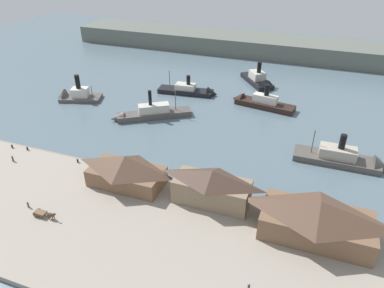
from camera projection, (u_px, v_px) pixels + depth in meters
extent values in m
plane|color=slate|center=(153.00, 169.00, 91.69)|extent=(320.00, 320.00, 0.00)
cube|color=#9E9384|center=(106.00, 224.00, 73.63)|extent=(110.00, 36.00, 1.20)
cube|color=gray|center=(146.00, 175.00, 88.53)|extent=(110.00, 0.80, 1.00)
cube|color=brown|center=(127.00, 176.00, 83.45)|extent=(17.11, 8.62, 4.10)
pyramid|color=brown|center=(125.00, 163.00, 81.52)|extent=(17.45, 9.05, 3.49)
cube|color=#847056|center=(212.00, 191.00, 77.58)|extent=(16.36, 7.06, 5.50)
pyramid|color=#473328|center=(212.00, 176.00, 75.52)|extent=(16.69, 7.41, 2.56)
cube|color=brown|center=(316.00, 225.00, 68.98)|extent=(20.78, 10.27, 5.00)
pyramid|color=brown|center=(320.00, 209.00, 66.87)|extent=(21.20, 10.79, 3.27)
cube|color=brown|center=(40.00, 213.00, 74.47)|extent=(2.52, 1.45, 0.50)
cylinder|color=#4C3828|center=(40.00, 211.00, 75.41)|extent=(1.20, 0.10, 1.20)
cylinder|color=#4C3828|center=(35.00, 215.00, 74.24)|extent=(1.20, 0.10, 1.20)
ellipsoid|color=#473323|center=(51.00, 215.00, 73.55)|extent=(2.00, 0.70, 0.90)
ellipsoid|color=#473323|center=(54.00, 214.00, 72.94)|extent=(0.70, 0.32, 0.44)
cylinder|color=#473323|center=(54.00, 217.00, 73.84)|extent=(0.16, 0.16, 1.00)
cylinder|color=#473323|center=(53.00, 218.00, 73.51)|extent=(0.16, 0.16, 1.00)
cylinder|color=#473323|center=(49.00, 216.00, 74.19)|extent=(0.16, 0.16, 1.00)
cylinder|color=#473323|center=(48.00, 217.00, 73.87)|extent=(0.16, 0.16, 1.00)
cylinder|color=#33384C|center=(249.00, 287.00, 59.04)|extent=(0.40, 0.40, 1.36)
sphere|color=#CCA889|center=(249.00, 284.00, 58.63)|extent=(0.25, 0.25, 0.25)
cylinder|color=#4C3D33|center=(13.00, 159.00, 92.32)|extent=(0.42, 0.42, 1.45)
sphere|color=#CCA889|center=(12.00, 156.00, 91.89)|extent=(0.26, 0.26, 0.26)
cylinder|color=#3D4C42|center=(28.00, 205.00, 76.92)|extent=(0.38, 0.38, 1.28)
sphere|color=#CCA889|center=(27.00, 202.00, 76.54)|extent=(0.23, 0.23, 0.23)
cylinder|color=black|center=(78.00, 161.00, 92.03)|extent=(0.44, 0.44, 0.90)
cylinder|color=black|center=(27.00, 148.00, 97.24)|extent=(0.44, 0.44, 0.90)
cylinder|color=black|center=(12.00, 146.00, 98.22)|extent=(0.44, 0.44, 0.90)
cylinder|color=black|center=(92.00, 164.00, 90.94)|extent=(0.44, 0.44, 0.90)
cube|color=black|center=(185.00, 91.00, 134.18)|extent=(20.82, 7.62, 1.62)
cone|color=black|center=(212.00, 94.00, 132.03)|extent=(4.17, 5.29, 4.92)
cube|color=beige|center=(185.00, 87.00, 133.24)|extent=(7.65, 4.90, 2.07)
cylinder|color=black|center=(188.00, 80.00, 131.62)|extent=(1.42, 1.42, 3.33)
cylinder|color=brown|center=(170.00, 79.00, 133.36)|extent=(0.24, 0.24, 6.62)
cube|color=#514C47|center=(154.00, 115.00, 116.83)|extent=(22.57, 17.05, 1.85)
cone|color=#514C47|center=(117.00, 118.00, 114.56)|extent=(5.96, 5.98, 4.34)
cube|color=beige|center=(154.00, 108.00, 115.68)|extent=(10.08, 8.25, 2.67)
cylinder|color=black|center=(150.00, 98.00, 113.57)|extent=(1.08, 1.08, 4.84)
cylinder|color=brown|center=(175.00, 100.00, 115.95)|extent=(0.24, 0.24, 6.94)
cube|color=#514C47|center=(336.00, 159.00, 94.03)|extent=(21.58, 6.59, 1.69)
cone|color=#514C47|center=(381.00, 167.00, 90.88)|extent=(3.92, 5.82, 5.80)
cube|color=#B2A893|center=(338.00, 152.00, 92.90)|extent=(9.19, 4.47, 2.74)
cylinder|color=black|center=(343.00, 142.00, 91.06)|extent=(1.64, 1.64, 3.85)
cylinder|color=brown|center=(313.00, 141.00, 93.80)|extent=(0.24, 0.24, 6.66)
cube|color=black|center=(265.00, 105.00, 123.38)|extent=(20.92, 8.72, 1.87)
cone|color=black|center=(237.00, 99.00, 127.72)|extent=(4.41, 5.43, 4.90)
cube|color=silver|center=(265.00, 99.00, 122.23)|extent=(8.63, 4.32, 2.66)
cylinder|color=black|center=(267.00, 90.00, 120.49)|extent=(1.66, 1.66, 3.79)
cube|color=#514C47|center=(81.00, 98.00, 129.25)|extent=(15.67, 11.01, 1.27)
cone|color=#514C47|center=(61.00, 98.00, 129.47)|extent=(4.38, 6.70, 6.21)
cube|color=silver|center=(80.00, 92.00, 128.14)|extent=(6.65, 5.74, 3.07)
cylinder|color=black|center=(78.00, 82.00, 126.13)|extent=(1.69, 1.69, 4.85)
cylinder|color=brown|center=(92.00, 91.00, 127.73)|extent=(0.24, 0.24, 4.18)
cube|color=black|center=(257.00, 81.00, 143.35)|extent=(15.77, 18.06, 1.74)
cone|color=black|center=(267.00, 89.00, 136.07)|extent=(6.62, 6.06, 5.89)
cube|color=beige|center=(257.00, 75.00, 142.15)|extent=(7.65, 8.03, 2.97)
cylinder|color=black|center=(259.00, 67.00, 139.44)|extent=(1.62, 1.62, 4.20)
cube|color=#60665B|center=(249.00, 44.00, 178.38)|extent=(180.00, 24.00, 8.00)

